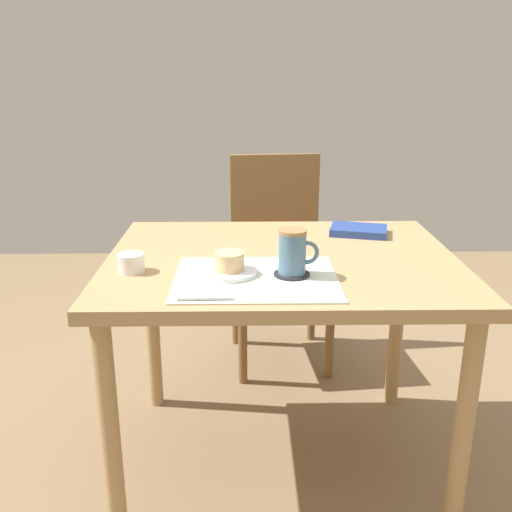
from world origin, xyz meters
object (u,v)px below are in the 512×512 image
at_px(sugar_bowl, 131,263).
at_px(small_book, 359,230).
at_px(coffee_mug, 293,252).
at_px(dining_table, 281,283).
at_px(pastry_plate, 230,272).
at_px(wooden_chair, 278,249).
at_px(pastry, 229,261).

height_order(sugar_bowl, small_book, sugar_bowl).
bearing_deg(sugar_bowl, coffee_mug, -5.84).
xyz_separation_m(dining_table, pastry_plate, (-0.15, -0.16, 0.09)).
distance_m(pastry_plate, coffee_mug, 0.18).
bearing_deg(dining_table, coffee_mug, -83.80).
bearing_deg(wooden_chair, coffee_mug, 83.63).
bearing_deg(wooden_chair, sugar_bowl, 57.76).
xyz_separation_m(dining_table, wooden_chair, (0.03, 0.75, -0.13)).
bearing_deg(dining_table, small_book, 40.72).
relative_size(dining_table, wooden_chair, 1.16).
bearing_deg(small_book, coffee_mug, -107.62).
relative_size(wooden_chair, pastry_plate, 5.98).
xyz_separation_m(wooden_chair, pastry_plate, (-0.18, -0.91, 0.23)).
xyz_separation_m(dining_table, sugar_bowl, (-0.41, -0.13, 0.11)).
bearing_deg(pastry, pastry_plate, 0.00).
xyz_separation_m(pastry, sugar_bowl, (-0.26, 0.03, -0.01)).
bearing_deg(wooden_chair, pastry, 73.36).
xyz_separation_m(dining_table, coffee_mug, (0.02, -0.17, 0.15)).
distance_m(dining_table, sugar_bowl, 0.44).
distance_m(pastry_plate, pastry, 0.03).
xyz_separation_m(wooden_chair, small_book, (0.23, -0.52, 0.23)).
bearing_deg(wooden_chair, small_book, 108.59).
height_order(dining_table, pastry_plate, pastry_plate).
height_order(pastry_plate, small_book, small_book).
xyz_separation_m(dining_table, small_book, (0.27, 0.23, 0.10)).
height_order(wooden_chair, sugar_bowl, wooden_chair).
bearing_deg(sugar_bowl, pastry_plate, -7.26).
distance_m(pastry_plate, sugar_bowl, 0.27).
height_order(pastry_plate, pastry, pastry).
bearing_deg(pastry, small_book, 43.26).
relative_size(dining_table, sugar_bowl, 14.38).
relative_size(pastry_plate, sugar_bowl, 2.08).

